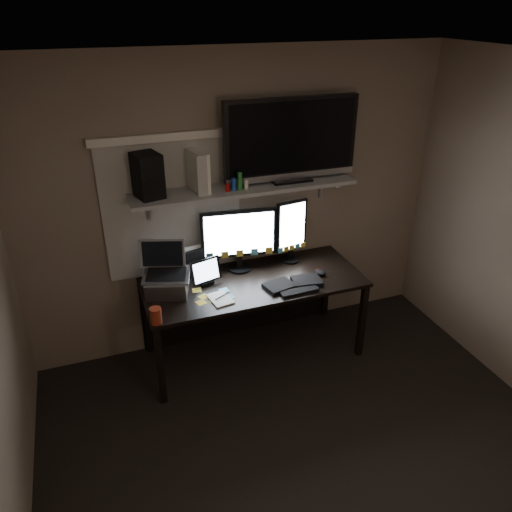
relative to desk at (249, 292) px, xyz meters
name	(u,v)px	position (x,y,z in m)	size (l,w,h in m)	color
floor	(327,482)	(0.00, -1.55, -0.55)	(3.60, 3.60, 0.00)	black
ceiling	(367,77)	(0.00, -1.55, 1.95)	(3.60, 3.60, 0.00)	silver
back_wall	(238,206)	(0.00, 0.25, 0.70)	(3.60, 3.60, 0.00)	#6F5F50
window_blinds	(173,209)	(-0.55, 0.24, 0.75)	(1.10, 0.02, 1.10)	beige
desk	(249,292)	(0.00, 0.00, 0.00)	(1.80, 0.75, 0.73)	black
wall_shelf	(245,188)	(0.00, 0.08, 0.91)	(1.80, 0.35, 0.03)	#9F9F9A
monitor_landscape	(239,240)	(-0.05, 0.11, 0.45)	(0.63, 0.07, 0.56)	black
monitor_portrait	(291,231)	(0.42, 0.10, 0.46)	(0.28, 0.05, 0.57)	black
keyboard	(293,283)	(0.28, -0.29, 0.19)	(0.48, 0.19, 0.03)	black
mouse	(320,272)	(0.56, -0.21, 0.20)	(0.07, 0.11, 0.04)	black
notepad	(220,299)	(-0.34, -0.31, 0.18)	(0.15, 0.21, 0.01)	white
tablet	(206,272)	(-0.38, -0.04, 0.29)	(0.26, 0.11, 0.23)	black
file_sorter	(190,262)	(-0.46, 0.14, 0.30)	(0.20, 0.09, 0.26)	black
laptop	(166,271)	(-0.70, -0.08, 0.38)	(0.36, 0.29, 0.40)	#A3A3A8
cup	(156,316)	(-0.85, -0.45, 0.24)	(0.08, 0.08, 0.12)	maroon
sticky_notes	(211,294)	(-0.38, -0.21, 0.18)	(0.31, 0.23, 0.00)	yellow
tv	(291,140)	(0.39, 0.09, 1.25)	(1.09, 0.20, 0.65)	black
game_console	(198,171)	(-0.36, 0.10, 1.08)	(0.08, 0.26, 0.31)	silver
speaker	(148,176)	(-0.74, 0.10, 1.09)	(0.18, 0.22, 0.33)	black
bottles	(237,182)	(-0.09, 0.01, 0.99)	(0.21, 0.05, 0.13)	#A50F0C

